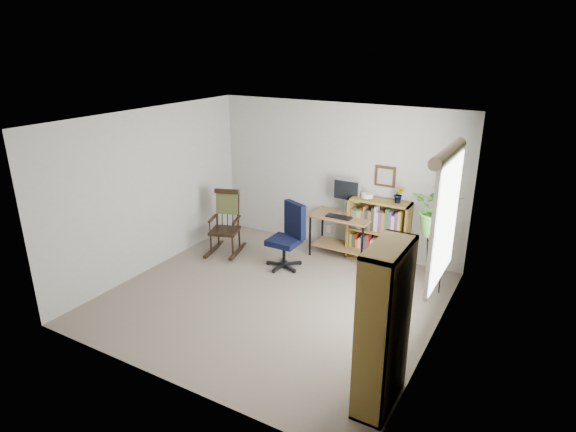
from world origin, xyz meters
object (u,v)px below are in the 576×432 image
Objects in this scene: office_chair at (284,236)px; tall_bookshelf at (383,328)px; rocking_chair at (224,223)px; desk at (341,236)px; low_bookshelf at (378,231)px.

tall_bookshelf is at bearing -18.60° from office_chair.
rocking_chair is (-1.11, -0.00, 0.01)m from office_chair.
desk is 0.59× the size of tall_bookshelf.
rocking_chair is 3.98m from tall_bookshelf.
low_bookshelf reaches higher than desk.
rocking_chair is (-1.69, -0.82, 0.18)m from desk.
desk is 0.92× the size of rocking_chair.
desk is 0.94× the size of office_chair.
tall_bookshelf reaches higher than office_chair.
desk is 0.60m from low_bookshelf.
tall_bookshelf is (3.38, -2.09, 0.29)m from rocking_chair.
rocking_chair is at bearing -157.36° from low_bookshelf.
office_chair is 1.48m from low_bookshelf.
desk is at bearing 120.05° from tall_bookshelf.
tall_bookshelf reaches higher than rocking_chair.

